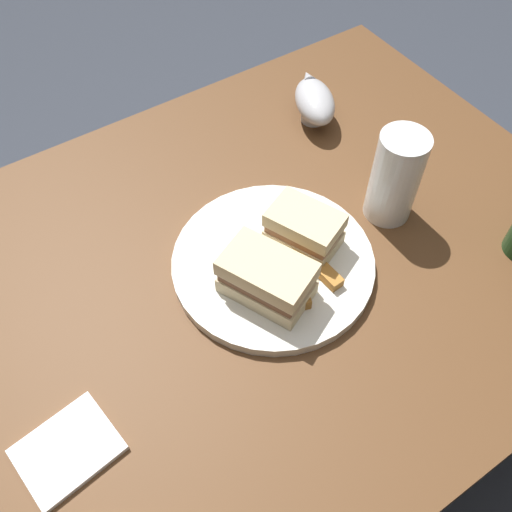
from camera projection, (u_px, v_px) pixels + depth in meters
ground_plane at (246, 436)px, 1.38m from camera, size 6.00×6.00×0.00m
dining_table at (244, 375)px, 1.09m from camera, size 1.11×0.79×0.72m
plate at (273, 263)px, 0.80m from camera, size 0.29×0.29×0.02m
sandwich_half_left at (267, 278)px, 0.73m from camera, size 0.12×0.14×0.07m
sandwich_half_right at (304, 229)px, 0.79m from camera, size 0.10×0.12×0.06m
potato_wedge_front at (328, 276)px, 0.77m from camera, size 0.02×0.05×0.01m
potato_wedge_middle at (290, 304)px, 0.74m from camera, size 0.06×0.03×0.02m
potato_wedge_back at (298, 252)px, 0.79m from camera, size 0.03×0.05×0.02m
potato_wedge_left_edge at (296, 267)px, 0.77m from camera, size 0.05×0.05×0.02m
pint_glass at (394, 182)px, 0.82m from camera, size 0.07×0.07×0.15m
gravy_boat at (315, 101)px, 0.97m from camera, size 0.11×0.14×0.06m
napkin at (68, 450)px, 0.65m from camera, size 0.12×0.10×0.01m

